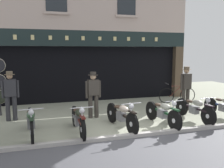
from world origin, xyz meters
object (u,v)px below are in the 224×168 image
(salesman_right, at_px, (186,86))
(advert_board_near, at_px, (129,68))
(motorcycle_center_right, at_px, (163,112))
(shopkeeper_center, at_px, (93,92))
(motorcycle_left, at_px, (31,121))
(motorcycle_right, at_px, (195,108))
(motorcycle_center_left, at_px, (78,119))
(leaning_bicycle, at_px, (177,95))
(advert_board_far, at_px, (146,67))
(motorcycle_center, at_px, (122,115))
(salesman_left, at_px, (10,94))
(motorcycle_far_right, at_px, (224,106))

(salesman_right, xyz_separation_m, advert_board_near, (-1.28, 3.05, 0.56))
(motorcycle_center_right, height_order, advert_board_near, advert_board_near)
(shopkeeper_center, bearing_deg, motorcycle_left, 30.40)
(motorcycle_right, relative_size, salesman_right, 1.16)
(motorcycle_center_left, distance_m, shopkeeper_center, 1.76)
(advert_board_near, bearing_deg, leaning_bicycle, -44.06)
(advert_board_near, xyz_separation_m, advert_board_far, (0.96, 0.00, 0.03))
(motorcycle_center, bearing_deg, motorcycle_center_right, 169.36)
(motorcycle_left, height_order, motorcycle_center_left, motorcycle_left)
(motorcycle_left, height_order, advert_board_near, advert_board_near)
(motorcycle_right, height_order, leaning_bicycle, leaning_bicycle)
(motorcycle_right, xyz_separation_m, salesman_left, (-6.03, 1.82, 0.52))
(motorcycle_center_right, relative_size, advert_board_near, 2.22)
(salesman_left, distance_m, leaning_bicycle, 7.11)
(salesman_right, bearing_deg, shopkeeper_center, -9.16)
(salesman_left, xyz_separation_m, salesman_right, (6.56, -0.47, 0.05))
(motorcycle_center_left, relative_size, motorcycle_center_right, 1.04)
(motorcycle_right, xyz_separation_m, advert_board_far, (0.22, 4.40, 1.15))
(shopkeeper_center, distance_m, advert_board_far, 4.67)
(salesman_right, bearing_deg, advert_board_far, -93.20)
(motorcycle_left, distance_m, salesman_left, 2.04)
(motorcycle_left, relative_size, motorcycle_center, 0.99)
(motorcycle_center_left, xyz_separation_m, advert_board_far, (4.25, 4.54, 1.15))
(motorcycle_center_left, height_order, leaning_bicycle, leaning_bicycle)
(motorcycle_right, distance_m, salesman_right, 1.56)
(motorcycle_center, xyz_separation_m, salesman_right, (3.23, 1.45, 0.56))
(motorcycle_left, height_order, salesman_right, salesman_right)
(advert_board_near, distance_m, leaning_bicycle, 2.70)
(motorcycle_center, distance_m, advert_board_near, 5.02)
(motorcycle_right, bearing_deg, motorcycle_center_right, 4.17)
(motorcycle_center_left, relative_size, motorcycle_far_right, 1.06)
(shopkeeper_center, height_order, advert_board_near, advert_board_near)
(salesman_left, bearing_deg, motorcycle_right, 158.89)
(motorcycle_center_right, bearing_deg, advert_board_far, -113.85)
(motorcycle_far_right, xyz_separation_m, leaning_bicycle, (-0.24, 2.70, -0.03))
(motorcycle_center, xyz_separation_m, motorcycle_far_right, (3.94, 0.10, -0.02))
(motorcycle_left, bearing_deg, advert_board_near, -139.54)
(salesman_left, bearing_deg, leaning_bicycle, -177.15)
(advert_board_far, bearing_deg, motorcycle_center_right, -108.58)
(motorcycle_left, xyz_separation_m, motorcycle_far_right, (6.59, 0.03, -0.02))
(motorcycle_far_right, distance_m, salesman_left, 7.52)
(shopkeeper_center, bearing_deg, salesman_right, 176.97)
(salesman_right, xyz_separation_m, advert_board_far, (-0.32, 3.05, 0.59))
(motorcycle_far_right, xyz_separation_m, salesman_left, (-7.28, 1.82, 0.53))
(motorcycle_center, relative_size, advert_board_near, 2.31)
(leaning_bicycle, bearing_deg, advert_board_far, 37.01)
(motorcycle_left, xyz_separation_m, leaning_bicycle, (6.35, 2.73, -0.05))
(motorcycle_right, xyz_separation_m, shopkeeper_center, (-3.25, 1.35, 0.49))
(leaning_bicycle, bearing_deg, salesman_left, 109.18)
(motorcycle_far_right, relative_size, leaning_bicycle, 1.14)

